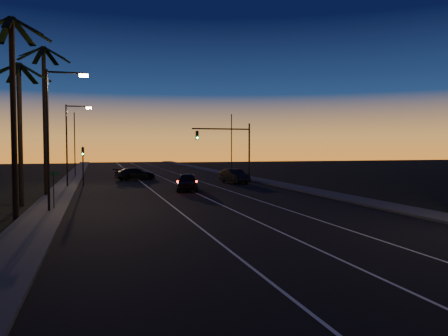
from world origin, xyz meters
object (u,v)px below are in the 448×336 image
object	(u,v)px
signal_mast	(230,142)
lead_car	(187,182)
right_car	(234,176)
cross_car	(135,174)

from	to	relation	value
signal_mast	lead_car	world-z (taller)	signal_mast
signal_mast	lead_car	size ratio (longest dim) A/B	1.24
right_car	cross_car	distance (m)	13.35
lead_car	signal_mast	bearing A→B (deg)	50.79
signal_mast	right_car	size ratio (longest dim) A/B	1.38
lead_car	right_car	size ratio (longest dim) A/B	1.12
signal_mast	right_car	bearing A→B (deg)	-87.39
lead_car	right_car	bearing A→B (deg)	45.54
lead_car	right_car	world-z (taller)	lead_car
signal_mast	cross_car	size ratio (longest dim) A/B	1.26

